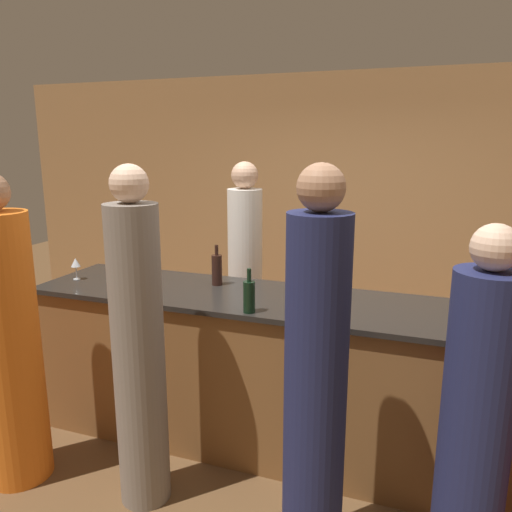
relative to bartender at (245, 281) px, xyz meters
The scene contains 16 objects.
ground_plane 1.41m from the bartender, 53.91° to the right, with size 14.00×14.00×0.00m, color brown.
back_wall 1.60m from the bartender, 65.99° to the left, with size 8.00×0.06×2.80m.
bar_counter 1.12m from the bartender, 53.91° to the right, with size 3.57×0.79×1.09m.
bartender is the anchor object (origin of this frame).
guest_0 1.62m from the bartender, 90.83° to the right, with size 0.30×0.30×1.99m.
guest_2 2.00m from the bartender, 59.10° to the right, with size 0.30×0.30×2.02m.
guest_3 2.42m from the bartender, 43.85° to the right, with size 0.31×0.31×1.78m.
guest_4 1.94m from the bartender, 117.46° to the right, with size 0.39×0.39×1.94m.
wine_bottle_0 1.30m from the bartender, 67.67° to the right, with size 0.07×0.07×0.27m.
wine_bottle_1 0.76m from the bartender, 85.58° to the right, with size 0.08×0.08×0.29m.
wine_glass_0 1.52m from the bartender, 51.51° to the right, with size 0.07×0.07×0.15m.
wine_glass_1 1.39m from the bartender, 137.08° to the right, with size 0.07×0.07×0.16m.
wine_glass_2 1.10m from the bartender, 119.10° to the right, with size 0.08×0.08×0.17m.
wine_glass_3 1.28m from the bartender, 53.54° to the right, with size 0.08×0.08×0.18m.
wine_glass_5 1.40m from the bartender, 51.92° to the right, with size 0.06×0.06×0.17m.
wine_glass_6 1.28m from the bartender, 46.00° to the right, with size 0.07×0.07×0.14m.
Camera 1 is at (0.89, -3.01, 2.10)m, focal length 35.00 mm.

